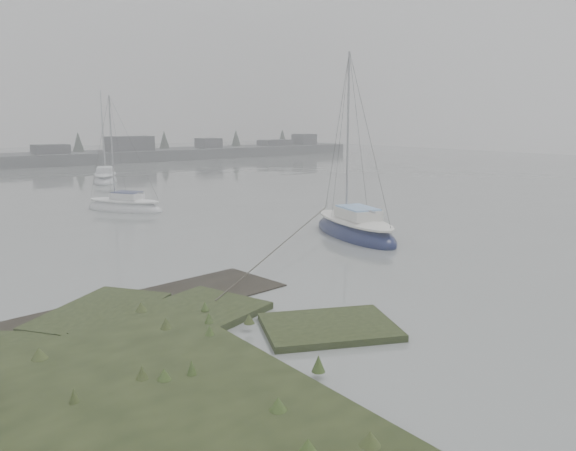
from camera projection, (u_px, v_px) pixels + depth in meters
The scene contains 5 objects.
ground at pixel (28, 202), 38.62m from camera, with size 160.00×160.00×0.00m, color slate.
far_shoreline at pixel (174, 153), 79.37m from camera, with size 60.00×8.00×4.15m.
sailboat_main at pixel (355, 230), 27.31m from camera, with size 3.87×7.06×9.48m.
sailboat_white at pixel (125, 207), 34.91m from camera, with size 4.32×5.52×7.61m.
sailboat_far_b at pixel (105, 179), 50.59m from camera, with size 4.26×6.49×8.73m.
Camera 1 is at (-9.20, -11.22, 5.66)m, focal length 35.00 mm.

